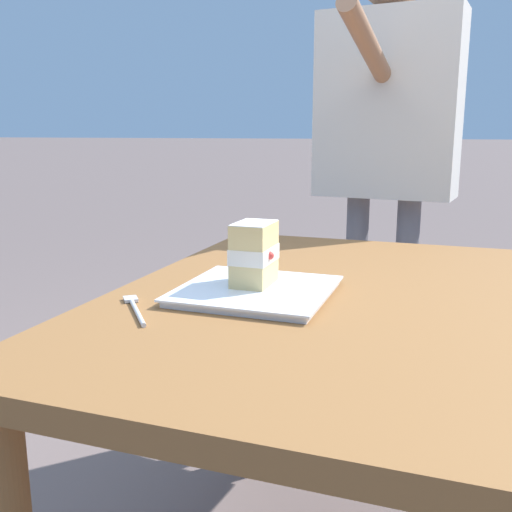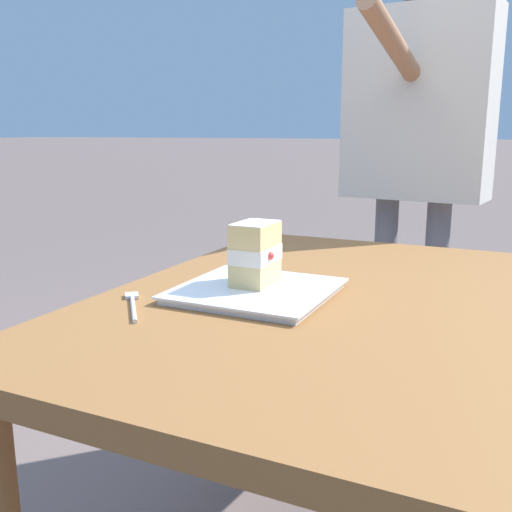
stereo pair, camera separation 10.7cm
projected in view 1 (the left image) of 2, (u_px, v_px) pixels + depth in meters
patio_table at (397, 350)px, 1.09m from camera, size 1.13×1.06×0.73m
dessert_plate at (256, 291)px, 1.09m from camera, size 0.28×0.28×0.02m
cake_slice at (254, 254)px, 1.10m from camera, size 0.10×0.08×0.12m
dessert_fork at (135, 308)px, 1.00m from camera, size 0.14×0.12×0.01m
diner_person at (387, 114)px, 1.85m from camera, size 0.59×0.46×1.62m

